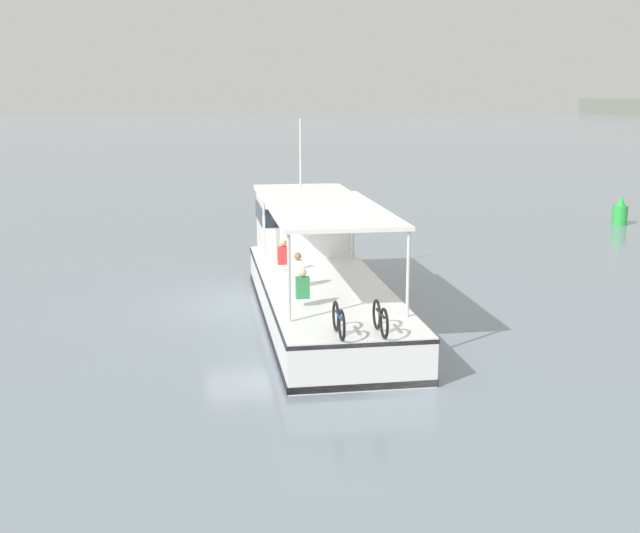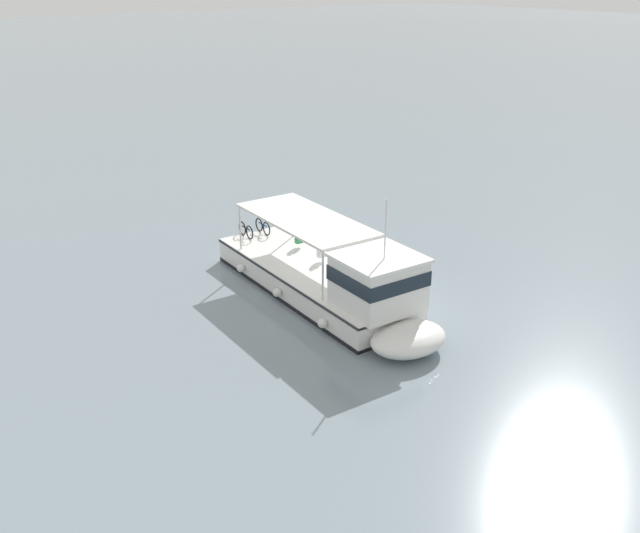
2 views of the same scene
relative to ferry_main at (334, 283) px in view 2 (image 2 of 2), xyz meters
The scene contains 2 objects.
ground_plane 2.26m from the ferry_main, 106.37° to the right, with size 400.00×400.00×0.00m, color gray.
ferry_main is the anchor object (origin of this frame).
Camera 2 is at (-19.91, 18.34, 12.68)m, focal length 40.22 mm.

